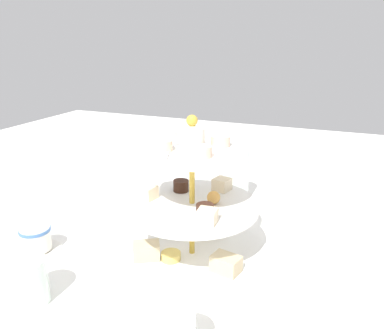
{
  "coord_description": "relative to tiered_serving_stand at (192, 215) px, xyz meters",
  "views": [
    {
      "loc": [
        0.59,
        0.24,
        0.4
      ],
      "look_at": [
        0.0,
        0.0,
        0.18
      ],
      "focal_mm": 36.03,
      "sensor_mm": 36.0,
      "label": 1
    }
  ],
  "objects": [
    {
      "name": "water_glass_short_left",
      "position": [
        0.22,
        -0.19,
        -0.05
      ],
      "size": [
        0.06,
        0.06,
        0.07
      ],
      "primitive_type": "cylinder",
      "color": "silver",
      "rests_on": "ground_plane"
    },
    {
      "name": "ground_plane",
      "position": [
        -0.0,
        -0.0,
        -0.09
      ],
      "size": [
        2.4,
        2.4,
        0.0
      ],
      "primitive_type": "plane",
      "color": "white"
    },
    {
      "name": "butter_knife_left",
      "position": [
        -0.05,
        0.33,
        -0.09
      ],
      "size": [
        0.17,
        0.04,
        0.0
      ],
      "primitive_type": "cube",
      "rotation": [
        0.0,
        0.0,
        3.28
      ],
      "color": "silver",
      "rests_on": "ground_plane"
    },
    {
      "name": "teacup_with_saucer",
      "position": [
        0.09,
        -0.29,
        -0.06
      ],
      "size": [
        0.09,
        0.09,
        0.05
      ],
      "color": "white",
      "rests_on": "ground_plane"
    },
    {
      "name": "butter_knife_right",
      "position": [
        -0.16,
        -0.3,
        -0.09
      ],
      "size": [
        0.15,
        0.11,
        0.0
      ],
      "primitive_type": "cube",
      "rotation": [
        0.0,
        0.0,
        5.67
      ],
      "color": "silver",
      "rests_on": "ground_plane"
    },
    {
      "name": "water_glass_tall_right",
      "position": [
        -0.29,
        0.0,
        -0.02
      ],
      "size": [
        0.07,
        0.07,
        0.14
      ],
      "primitive_type": "cylinder",
      "color": "silver",
      "rests_on": "ground_plane"
    },
    {
      "name": "tiered_serving_stand",
      "position": [
        0.0,
        0.0,
        0.0
      ],
      "size": [
        0.3,
        0.3,
        0.27
      ],
      "color": "white",
      "rests_on": "ground_plane"
    }
  ]
}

